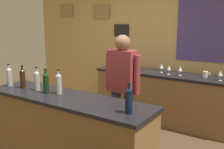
% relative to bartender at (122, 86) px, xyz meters
% --- Properties ---
extents(back_wall, '(6.00, 0.09, 2.80)m').
position_rel_bartender_xyz_m(back_wall, '(-0.31, 1.68, 0.48)').
color(back_wall, tan).
rests_on(back_wall, ground_plane).
extents(bar_counter, '(2.24, 0.60, 0.92)m').
position_rel_bartender_xyz_m(bar_counter, '(-0.33, -0.75, -0.47)').
color(bar_counter, brown).
rests_on(bar_counter, ground_plane).
extents(side_counter, '(2.55, 0.56, 0.90)m').
position_rel_bartender_xyz_m(side_counter, '(0.07, 1.30, -0.48)').
color(side_counter, brown).
rests_on(side_counter, ground_plane).
extents(bartender, '(0.52, 0.21, 1.62)m').
position_rel_bartender_xyz_m(bartender, '(0.00, 0.00, 0.00)').
color(bartender, '#384766').
rests_on(bartender, ground_plane).
extents(wine_bottle_a, '(0.07, 0.07, 0.31)m').
position_rel_bartender_xyz_m(wine_bottle_a, '(-1.31, -0.80, 0.12)').
color(wine_bottle_a, '#999E99').
rests_on(wine_bottle_a, bar_counter).
extents(wine_bottle_b, '(0.07, 0.07, 0.31)m').
position_rel_bartender_xyz_m(wine_bottle_b, '(-1.07, -0.77, 0.12)').
color(wine_bottle_b, black).
rests_on(wine_bottle_b, bar_counter).
extents(wine_bottle_c, '(0.07, 0.07, 0.31)m').
position_rel_bartender_xyz_m(wine_bottle_c, '(-0.82, -0.74, 0.12)').
color(wine_bottle_c, '#999E99').
rests_on(wine_bottle_c, bar_counter).
extents(wine_bottle_d, '(0.07, 0.07, 0.31)m').
position_rel_bartender_xyz_m(wine_bottle_d, '(-0.63, -0.77, 0.12)').
color(wine_bottle_d, black).
rests_on(wine_bottle_d, bar_counter).
extents(wine_bottle_e, '(0.07, 0.07, 0.31)m').
position_rel_bartender_xyz_m(wine_bottle_e, '(-0.47, -0.71, 0.12)').
color(wine_bottle_e, '#999E99').
rests_on(wine_bottle_e, bar_counter).
extents(wine_bottle_f, '(0.07, 0.07, 0.31)m').
position_rel_bartender_xyz_m(wine_bottle_f, '(0.58, -0.82, 0.12)').
color(wine_bottle_f, black).
rests_on(wine_bottle_f, bar_counter).
extents(wine_glass_a, '(0.07, 0.07, 0.16)m').
position_rel_bartender_xyz_m(wine_glass_a, '(-0.55, 1.32, 0.07)').
color(wine_glass_a, silver).
rests_on(wine_glass_a, side_counter).
extents(wine_glass_b, '(0.07, 0.07, 0.16)m').
position_rel_bartender_xyz_m(wine_glass_b, '(-0.01, 1.32, 0.07)').
color(wine_glass_b, silver).
rests_on(wine_glass_b, side_counter).
extents(wine_glass_c, '(0.07, 0.07, 0.16)m').
position_rel_bartender_xyz_m(wine_glass_c, '(0.17, 1.23, 0.07)').
color(wine_glass_c, silver).
rests_on(wine_glass_c, side_counter).
extents(wine_glass_d, '(0.07, 0.07, 0.16)m').
position_rel_bartender_xyz_m(wine_glass_d, '(0.35, 1.26, 0.07)').
color(wine_glass_d, silver).
rests_on(wine_glass_d, side_counter).
extents(wine_glass_e, '(0.07, 0.07, 0.16)m').
position_rel_bartender_xyz_m(wine_glass_e, '(0.99, 1.23, 0.07)').
color(wine_glass_e, silver).
rests_on(wine_glass_e, side_counter).
extents(coffee_mug, '(0.12, 0.08, 0.09)m').
position_rel_bartender_xyz_m(coffee_mug, '(0.74, 1.37, 0.01)').
color(coffee_mug, silver).
rests_on(coffee_mug, side_counter).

